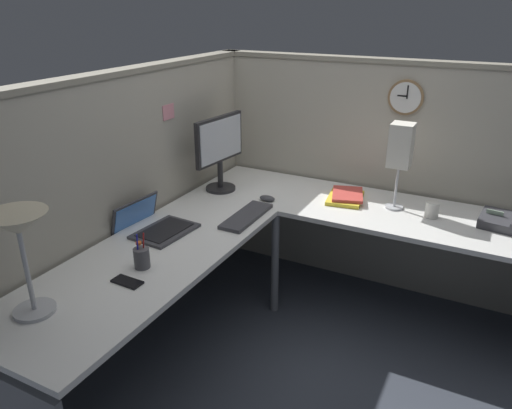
% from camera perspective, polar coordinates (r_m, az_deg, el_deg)
% --- Properties ---
extents(ground_plane, '(6.80, 6.80, 0.00)m').
position_cam_1_polar(ground_plane, '(3.20, 3.53, -14.23)').
color(ground_plane, '#383D47').
extents(cubicle_wall_back, '(2.57, 0.12, 1.58)m').
position_cam_1_polar(cubicle_wall_back, '(2.96, -14.67, -0.49)').
color(cubicle_wall_back, '#A8A393').
rests_on(cubicle_wall_back, ground).
extents(cubicle_wall_right, '(0.12, 2.37, 1.58)m').
position_cam_1_polar(cubicle_wall_right, '(3.50, 13.69, 3.20)').
color(cubicle_wall_right, '#A8A393').
rests_on(cubicle_wall_right, ground).
extents(desk, '(2.35, 2.15, 0.73)m').
position_cam_1_polar(desk, '(2.73, 3.50, -5.51)').
color(desk, white).
rests_on(desk, ground).
extents(monitor, '(0.46, 0.20, 0.50)m').
position_cam_1_polar(monitor, '(3.25, -4.23, 6.58)').
color(monitor, '#232326').
rests_on(monitor, desk).
extents(laptop, '(0.37, 0.40, 0.22)m').
position_cam_1_polar(laptop, '(2.82, -12.00, -2.31)').
color(laptop, '#38383D').
rests_on(laptop, desk).
extents(keyboard, '(0.43, 0.14, 0.02)m').
position_cam_1_polar(keyboard, '(2.90, -1.11, -1.36)').
color(keyboard, '#38383D').
rests_on(keyboard, desk).
extents(computer_mouse, '(0.06, 0.10, 0.03)m').
position_cam_1_polar(computer_mouse, '(3.14, 1.30, 0.72)').
color(computer_mouse, '#38383D').
rests_on(computer_mouse, desk).
extents(desk_lamp_dome, '(0.24, 0.24, 0.44)m').
position_cam_1_polar(desk_lamp_dome, '(2.10, -25.79, -2.92)').
color(desk_lamp_dome, '#B7BABF').
rests_on(desk_lamp_dome, desk).
extents(pen_cup, '(0.08, 0.08, 0.18)m').
position_cam_1_polar(pen_cup, '(2.42, -13.11, -6.01)').
color(pen_cup, '#4C4C51').
rests_on(pen_cup, desk).
extents(cell_phone, '(0.07, 0.15, 0.01)m').
position_cam_1_polar(cell_phone, '(2.33, -14.71, -8.66)').
color(cell_phone, black).
rests_on(cell_phone, desk).
extents(office_phone, '(0.22, 0.23, 0.11)m').
position_cam_1_polar(office_phone, '(3.09, 26.51, -1.78)').
color(office_phone, '#38383D').
rests_on(office_phone, desk).
extents(book_stack, '(0.32, 0.26, 0.04)m').
position_cam_1_polar(book_stack, '(3.21, 10.40, 0.92)').
color(book_stack, yellow).
rests_on(book_stack, desk).
extents(desk_lamp_paper, '(0.13, 0.13, 0.53)m').
position_cam_1_polar(desk_lamp_paper, '(3.03, 16.44, 6.32)').
color(desk_lamp_paper, '#B7BABF').
rests_on(desk_lamp_paper, desk).
extents(coffee_mug, '(0.08, 0.08, 0.10)m').
position_cam_1_polar(coffee_mug, '(3.07, 19.73, -0.57)').
color(coffee_mug, silver).
rests_on(coffee_mug, desk).
extents(wall_clock, '(0.04, 0.22, 0.22)m').
position_cam_1_polar(wall_clock, '(3.28, 16.98, 11.81)').
color(wall_clock, olive).
extents(pinned_note_leftmost, '(0.11, 0.00, 0.09)m').
position_cam_1_polar(pinned_note_leftmost, '(3.06, -10.11, 10.52)').
color(pinned_note_leftmost, pink).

